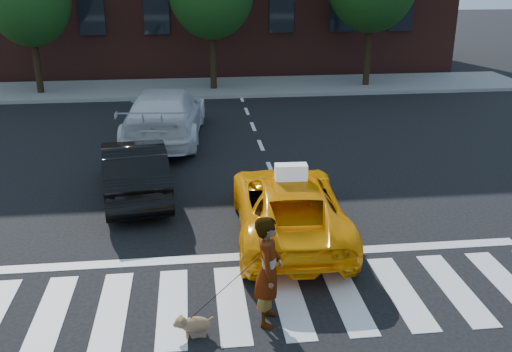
% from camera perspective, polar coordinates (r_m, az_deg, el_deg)
% --- Properties ---
extents(ground, '(120.00, 120.00, 0.00)m').
position_cam_1_polar(ground, '(9.98, -2.45, -12.58)').
color(ground, black).
rests_on(ground, ground).
extents(crosswalk, '(13.00, 2.40, 0.01)m').
position_cam_1_polar(crosswalk, '(9.98, -2.46, -12.55)').
color(crosswalk, silver).
rests_on(crosswalk, ground).
extents(stop_line, '(12.00, 0.30, 0.01)m').
position_cam_1_polar(stop_line, '(11.35, -3.08, -8.15)').
color(stop_line, silver).
rests_on(stop_line, ground).
extents(sidewalk_far, '(30.00, 4.00, 0.15)m').
position_cam_1_polar(sidewalk_far, '(26.39, -5.38, 8.78)').
color(sidewalk_far, slate).
rests_on(sidewalk_far, ground).
extents(taxi, '(2.42, 4.88, 1.33)m').
position_cam_1_polar(taxi, '(12.01, 3.27, -2.96)').
color(taxi, '#FF9F05').
rests_on(taxi, ground).
extents(black_sedan, '(2.05, 4.41, 1.40)m').
position_cam_1_polar(black_sedan, '(14.33, -12.07, 0.75)').
color(black_sedan, black).
rests_on(black_sedan, ground).
extents(white_suv, '(2.85, 5.95, 1.67)m').
position_cam_1_polar(white_suv, '(18.77, -9.09, 6.11)').
color(white_suv, silver).
rests_on(white_suv, ground).
extents(woman, '(0.58, 0.76, 1.85)m').
position_cam_1_polar(woman, '(9.05, 1.25, -9.47)').
color(woman, '#999999').
rests_on(woman, ground).
extents(dog, '(0.64, 0.26, 0.36)m').
position_cam_1_polar(dog, '(9.16, -6.37, -14.52)').
color(dog, olive).
rests_on(dog, ground).
extents(taxi_sign, '(0.66, 0.31, 0.32)m').
position_cam_1_polar(taxi_sign, '(11.52, 3.52, 0.41)').
color(taxi_sign, white).
rests_on(taxi_sign, taxi).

